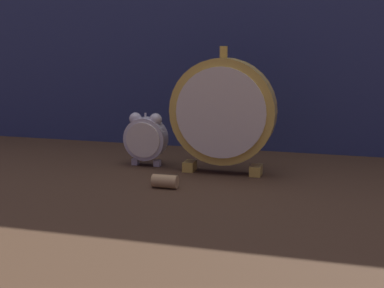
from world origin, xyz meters
name	(u,v)px	position (x,y,z in m)	size (l,w,h in m)	color
ground_plane	(179,186)	(0.00, 0.00, 0.00)	(4.00, 4.00, 0.00)	#422D1E
alarm_clock_twin_bell	(146,137)	(-0.10, 0.12, 0.06)	(0.08, 0.03, 0.10)	silver
mantel_clock_silver	(223,112)	(0.05, 0.11, 0.11)	(0.19, 0.04, 0.23)	gold
wine_cork	(165,181)	(-0.02, -0.01, 0.01)	(0.02, 0.02, 0.04)	tan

